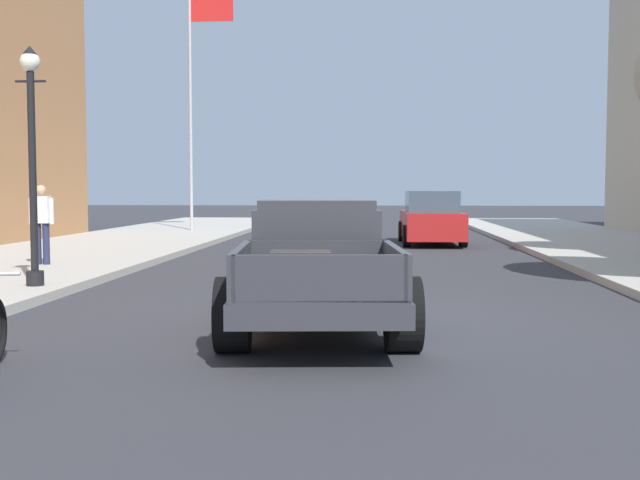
# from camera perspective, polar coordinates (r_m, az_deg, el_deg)

# --- Properties ---
(ground_plane) EXTENTS (140.00, 140.00, 0.00)m
(ground_plane) POSITION_cam_1_polar(r_m,az_deg,el_deg) (10.56, 1.53, -5.66)
(ground_plane) COLOR #333338
(hotrod_truck_gunmetal) EXTENTS (2.46, 5.04, 1.58)m
(hotrod_truck_gunmetal) POSITION_cam_1_polar(r_m,az_deg,el_deg) (9.87, -0.27, -1.90)
(hotrod_truck_gunmetal) COLOR #333338
(hotrod_truck_gunmetal) RESTS_ON ground
(car_background_red) EXTENTS (1.93, 4.33, 1.65)m
(car_background_red) POSITION_cam_1_polar(r_m,az_deg,el_deg) (24.58, 8.06, 1.48)
(car_background_red) COLOR #AD1E1E
(car_background_red) RESTS_ON ground
(pedestrian_sidewalk_left) EXTENTS (0.53, 0.22, 1.65)m
(pedestrian_sidewalk_left) POSITION_cam_1_polar(r_m,az_deg,el_deg) (17.29, -19.53, 1.41)
(pedestrian_sidewalk_left) COLOR #232847
(pedestrian_sidewalk_left) RESTS_ON sidewalk_left
(street_lamp_near) EXTENTS (0.50, 0.32, 3.85)m
(street_lamp_near) POSITION_cam_1_polar(r_m,az_deg,el_deg) (13.54, -20.14, 6.31)
(street_lamp_near) COLOR black
(street_lamp_near) RESTS_ON sidewalk_left
(flagpole) EXTENTS (1.74, 0.16, 9.16)m
(flagpole) POSITION_cam_1_polar(r_m,az_deg,el_deg) (30.69, -8.96, 11.28)
(flagpole) COLOR #B2B2B7
(flagpole) RESTS_ON sidewalk_left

